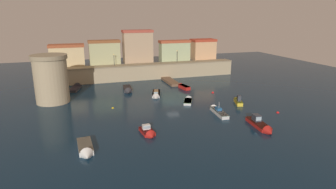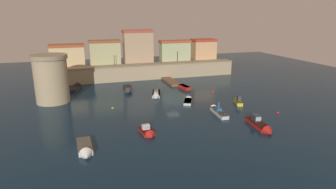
% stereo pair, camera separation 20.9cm
% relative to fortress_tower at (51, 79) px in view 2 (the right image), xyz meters
% --- Properties ---
extents(ground_plane, '(132.66, 132.66, 0.00)m').
position_rel_fortress_tower_xyz_m(ground_plane, '(23.38, -8.19, -4.96)').
color(ground_plane, '#0C2338').
extents(quay_wall, '(51.79, 3.96, 4.22)m').
position_rel_fortress_tower_xyz_m(quay_wall, '(23.38, 15.75, -2.84)').
color(quay_wall, tan).
rests_on(quay_wall, ground).
extents(old_town_backdrop, '(47.81, 4.72, 9.32)m').
position_rel_fortress_tower_xyz_m(old_town_backdrop, '(22.20, 19.51, 2.60)').
color(old_town_backdrop, '#D6B982').
rests_on(old_town_backdrop, ground).
extents(fortress_tower, '(7.09, 7.09, 9.80)m').
position_rel_fortress_tower_xyz_m(fortress_tower, '(0.00, 0.00, 0.00)').
color(fortress_tower, tan).
rests_on(fortress_tower, ground).
extents(pier_dock, '(2.43, 9.33, 0.70)m').
position_rel_fortress_tower_xyz_m(pier_dock, '(28.54, 9.26, -4.66)').
color(pier_dock, brown).
rests_on(pier_dock, ground).
extents(quay_lamp_0, '(0.32, 0.32, 3.10)m').
position_rel_fortress_tower_xyz_m(quay_lamp_0, '(14.79, 15.75, 1.35)').
color(quay_lamp_0, black).
rests_on(quay_lamp_0, quay_wall).
extents(quay_lamp_1, '(0.32, 0.32, 3.42)m').
position_rel_fortress_tower_xyz_m(quay_lamp_1, '(32.67, 15.75, 1.54)').
color(quay_lamp_1, black).
rests_on(quay_lamp_1, quay_wall).
extents(moored_boat_0, '(2.65, 4.84, 1.99)m').
position_rel_fortress_tower_xyz_m(moored_boat_0, '(35.90, -12.31, -4.44)').
color(moored_boat_0, gold).
rests_on(moored_boat_0, ground).
extents(moored_boat_1, '(2.05, 5.99, 1.72)m').
position_rel_fortress_tower_xyz_m(moored_boat_1, '(5.40, -25.18, -4.57)').
color(moored_boat_1, white).
rests_on(moored_boat_1, ground).
extents(moored_boat_2, '(2.48, 7.13, 2.18)m').
position_rel_fortress_tower_xyz_m(moored_boat_2, '(32.33, -25.17, -4.50)').
color(moored_boat_2, red).
rests_on(moored_boat_2, ground).
extents(moored_boat_3, '(2.46, 6.79, 1.73)m').
position_rel_fortress_tower_xyz_m(moored_boat_3, '(16.12, 3.81, -4.56)').
color(moored_boat_3, '#333338').
rests_on(moored_boat_3, ground).
extents(moored_boat_4, '(3.58, 7.30, 1.59)m').
position_rel_fortress_tower_xyz_m(moored_boat_4, '(21.37, -2.19, -4.62)').
color(moored_boat_4, white).
rests_on(moored_boat_4, ground).
extents(moored_boat_5, '(3.48, 5.14, 1.38)m').
position_rel_fortress_tower_xyz_m(moored_boat_5, '(26.69, -8.13, -4.68)').
color(moored_boat_5, silver).
rests_on(moored_boat_5, ground).
extents(moored_boat_6, '(2.01, 4.22, 1.79)m').
position_rel_fortress_tower_xyz_m(moored_boat_6, '(14.63, -22.19, -4.62)').
color(moored_boat_6, red).
rests_on(moored_boat_6, ground).
extents(moored_boat_7, '(3.52, 6.99, 1.77)m').
position_rel_fortress_tower_xyz_m(moored_boat_7, '(4.62, 10.17, -4.65)').
color(moored_boat_7, '#333338').
rests_on(moored_boat_7, ground).
extents(moored_boat_8, '(2.02, 4.90, 1.22)m').
position_rel_fortress_tower_xyz_m(moored_boat_8, '(29.55, 2.51, -4.51)').
color(moored_boat_8, red).
rests_on(moored_boat_8, ground).
extents(moored_boat_9, '(1.92, 7.18, 2.52)m').
position_rel_fortress_tower_xyz_m(moored_boat_9, '(29.12, -16.34, -4.55)').
color(moored_boat_9, silver).
rests_on(moored_boat_9, ground).
extents(mooring_buoy_0, '(0.44, 0.44, 0.44)m').
position_rel_fortress_tower_xyz_m(mooring_buoy_0, '(11.12, -7.83, -4.96)').
color(mooring_buoy_0, yellow).
rests_on(mooring_buoy_0, ground).
extents(mooring_buoy_1, '(0.52, 0.52, 0.52)m').
position_rel_fortress_tower_xyz_m(mooring_buoy_1, '(39.70, -19.87, -4.96)').
color(mooring_buoy_1, red).
rests_on(mooring_buoy_1, ground).
extents(mooring_buoy_2, '(0.57, 0.57, 0.57)m').
position_rel_fortress_tower_xyz_m(mooring_buoy_2, '(34.58, -3.62, -4.96)').
color(mooring_buoy_2, red).
rests_on(mooring_buoy_2, ground).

